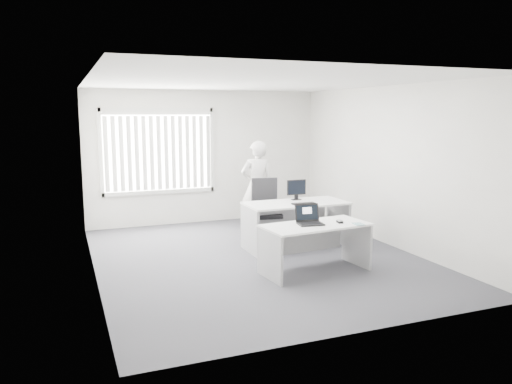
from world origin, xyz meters
name	(u,v)px	position (x,y,z in m)	size (l,w,h in m)	color
ground	(257,258)	(0.00, 0.00, 0.00)	(6.00, 6.00, 0.00)	#45454B
wall_back	(205,157)	(0.00, 3.00, 1.40)	(5.00, 0.02, 2.80)	silver
wall_front	(364,204)	(0.00, -3.00, 1.40)	(5.00, 0.02, 2.80)	silver
wall_left	(91,180)	(-2.50, 0.00, 1.40)	(0.02, 6.00, 2.80)	silver
wall_right	(389,166)	(2.50, 0.00, 1.40)	(0.02, 6.00, 2.80)	silver
ceiling	(257,82)	(0.00, 0.00, 2.80)	(5.00, 6.00, 0.02)	silver
window	(159,151)	(-1.00, 2.96, 1.55)	(2.32, 0.06, 1.76)	silver
blinds	(159,153)	(-1.00, 2.90, 1.52)	(2.20, 0.10, 1.50)	white
desk_near	(315,238)	(0.54, -0.97, 0.52)	(1.64, 0.89, 0.72)	white
desk_far	(296,215)	(0.86, 0.34, 0.58)	(1.76, 0.84, 0.80)	white
office_chair	(266,222)	(0.56, 0.96, 0.36)	(0.76, 0.76, 1.14)	black
person	(257,185)	(0.75, 1.89, 0.89)	(0.65, 0.43, 1.79)	silver
laptop	(311,215)	(0.46, -0.97, 0.86)	(0.36, 0.32, 0.28)	black
paper_sheet	(343,223)	(0.95, -1.07, 0.72)	(0.31, 0.22, 0.00)	silver
mouse	(340,221)	(0.91, -1.03, 0.74)	(0.07, 0.12, 0.05)	#B2B3B5
booklet	(359,224)	(1.12, -1.20, 0.72)	(0.13, 0.19, 0.01)	white
keyboard	(304,204)	(0.91, 0.14, 0.81)	(0.41, 0.14, 0.02)	black
monitor	(296,190)	(0.98, 0.58, 0.98)	(0.36, 0.11, 0.36)	black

